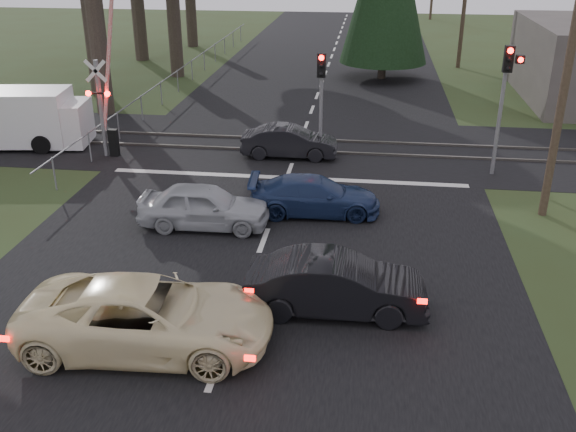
% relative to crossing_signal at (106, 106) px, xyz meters
% --- Properties ---
extents(ground, '(120.00, 120.00, 0.00)m').
position_rel_crossing_signal_xyz_m(ground, '(7.27, -9.79, -2.06)').
color(ground, '#2F3A1A').
rests_on(ground, ground).
extents(road, '(14.00, 100.00, 0.01)m').
position_rel_crossing_signal_xyz_m(road, '(7.27, 0.21, -2.05)').
color(road, black).
rests_on(road, ground).
extents(rail_corridor, '(120.00, 8.00, 0.01)m').
position_rel_crossing_signal_xyz_m(rail_corridor, '(7.27, 2.21, -2.05)').
color(rail_corridor, black).
rests_on(rail_corridor, ground).
extents(stop_line, '(13.00, 0.35, 0.00)m').
position_rel_crossing_signal_xyz_m(stop_line, '(7.27, -1.59, -2.05)').
color(stop_line, silver).
rests_on(stop_line, ground).
extents(rail_near, '(120.00, 0.12, 0.10)m').
position_rel_crossing_signal_xyz_m(rail_near, '(7.27, 1.41, -2.01)').
color(rail_near, '#59544C').
rests_on(rail_near, ground).
extents(rail_far, '(120.00, 0.12, 0.10)m').
position_rel_crossing_signal_xyz_m(rail_far, '(7.27, 3.01, -2.01)').
color(rail_far, '#59544C').
rests_on(rail_far, ground).
extents(crossing_signal, '(1.62, 0.38, 6.96)m').
position_rel_crossing_signal_xyz_m(crossing_signal, '(0.00, 0.00, 0.00)').
color(crossing_signal, slate).
rests_on(crossing_signal, ground).
extents(traffic_signal_right, '(0.68, 0.48, 4.70)m').
position_rel_crossing_signal_xyz_m(traffic_signal_right, '(14.82, -0.31, 1.26)').
color(traffic_signal_right, slate).
rests_on(traffic_signal_right, ground).
extents(traffic_signal_center, '(0.32, 0.48, 4.10)m').
position_rel_crossing_signal_xyz_m(traffic_signal_center, '(8.27, 0.89, 0.75)').
color(traffic_signal_center, slate).
rests_on(traffic_signal_center, ground).
extents(utility_pole_near, '(1.80, 0.26, 9.00)m').
position_rel_crossing_signal_xyz_m(utility_pole_near, '(15.77, -3.79, 2.67)').
color(utility_pole_near, '#4C3D2D').
rests_on(utility_pole_near, ground).
extents(fence_left, '(0.10, 36.00, 1.20)m').
position_rel_crossing_signal_xyz_m(fence_left, '(-0.53, 12.71, -2.06)').
color(fence_left, slate).
rests_on(fence_left, ground).
extents(cream_coupe, '(5.53, 2.79, 1.50)m').
position_rel_crossing_signal_xyz_m(cream_coupe, '(5.66, -12.20, -1.31)').
color(cream_coupe, beige).
rests_on(cream_coupe, ground).
extents(dark_hatchback, '(4.29, 1.61, 1.40)m').
position_rel_crossing_signal_xyz_m(dark_hatchback, '(9.58, -10.29, -1.36)').
color(dark_hatchback, black).
rests_on(dark_hatchback, ground).
extents(silver_car, '(3.98, 1.70, 1.34)m').
position_rel_crossing_signal_xyz_m(silver_car, '(5.35, -6.05, -1.39)').
color(silver_car, '#A9ADB1').
rests_on(silver_car, ground).
extents(blue_sedan, '(4.25, 1.99, 1.20)m').
position_rel_crossing_signal_xyz_m(blue_sedan, '(8.56, -4.62, -1.46)').
color(blue_sedan, navy).
rests_on(blue_sedan, ground).
extents(dark_car_far, '(3.79, 1.39, 1.24)m').
position_rel_crossing_signal_xyz_m(dark_car_far, '(7.07, 0.80, -1.44)').
color(dark_car_far, black).
rests_on(dark_car_far, ground).
extents(white_van, '(6.24, 2.96, 2.35)m').
position_rel_crossing_signal_xyz_m(white_van, '(-4.31, 0.78, -0.87)').
color(white_van, white).
rests_on(white_van, ground).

